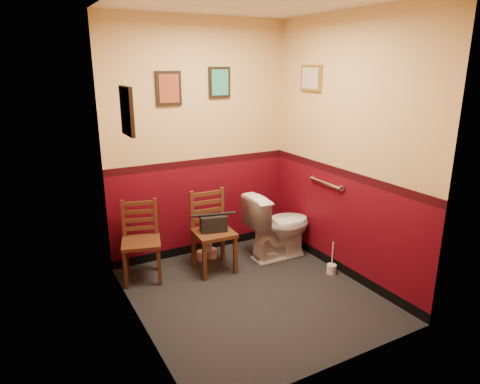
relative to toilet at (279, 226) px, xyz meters
name	(u,v)px	position (x,y,z in m)	size (l,w,h in m)	color
floor	(252,294)	(-0.72, -0.62, -0.39)	(2.20, 2.40, 0.00)	black
ceiling	(255,0)	(-0.72, -0.62, 2.31)	(2.20, 2.40, 0.00)	silver
wall_back	(200,142)	(-0.72, 0.58, 0.96)	(2.20, 2.70, 0.00)	#520611
wall_front	(345,197)	(-0.72, -1.82, 0.96)	(2.20, 2.70, 0.00)	#520611
wall_left	(133,177)	(-1.82, -0.62, 0.96)	(2.40, 2.70, 0.00)	#520611
wall_right	(346,150)	(0.38, -0.62, 0.96)	(2.40, 2.70, 0.00)	#520611
grab_bar	(325,183)	(0.35, -0.37, 0.56)	(0.05, 0.56, 0.06)	silver
framed_print_back_a	(169,88)	(-1.07, 0.56, 1.56)	(0.28, 0.04, 0.36)	black
framed_print_back_b	(220,82)	(-0.47, 0.56, 1.61)	(0.26, 0.04, 0.34)	black
framed_print_left	(127,111)	(-1.80, -0.52, 1.46)	(0.04, 0.30, 0.38)	black
framed_print_right	(311,78)	(0.36, -0.02, 1.66)	(0.04, 0.34, 0.28)	olive
toilet	(279,226)	(0.00, 0.00, 0.00)	(0.44, 0.79, 0.77)	white
toilet_brush	(332,268)	(0.27, -0.65, -0.33)	(0.10, 0.10, 0.37)	silver
chair_left	(141,241)	(-1.56, 0.26, 0.03)	(0.49, 0.49, 0.84)	#58311A
chair_right	(212,231)	(-0.82, 0.08, 0.06)	(0.44, 0.44, 0.89)	#58311A
handbag	(213,223)	(-0.82, 0.04, 0.17)	(0.31, 0.20, 0.21)	black
tp_stack	(207,248)	(-0.77, 0.33, -0.25)	(0.25, 0.15, 0.32)	silver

